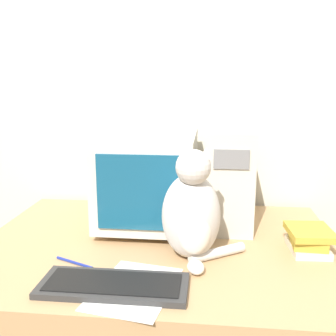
# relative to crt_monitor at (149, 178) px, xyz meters

# --- Properties ---
(wall_back) EXTENTS (7.00, 0.05, 2.50)m
(wall_back) POSITION_rel_crt_monitor_xyz_m (0.06, 0.34, 0.30)
(wall_back) COLOR beige
(wall_back) RESTS_ON ground_plane
(desk) EXTENTS (1.30, 0.95, 0.76)m
(desk) POSITION_rel_crt_monitor_xyz_m (0.06, -0.20, -0.57)
(desk) COLOR tan
(desk) RESTS_ON ground_plane
(crt_monitor) EXTENTS (0.37, 0.48, 0.37)m
(crt_monitor) POSITION_rel_crt_monitor_xyz_m (0.00, 0.00, 0.00)
(crt_monitor) COLOR beige
(crt_monitor) RESTS_ON desk
(computer_tower) EXTENTS (0.18, 0.39, 0.39)m
(computer_tower) POSITION_rel_crt_monitor_xyz_m (0.32, 0.05, 0.00)
(computer_tower) COLOR beige
(computer_tower) RESTS_ON desk
(keyboard) EXTENTS (0.42, 0.17, 0.02)m
(keyboard) POSITION_rel_crt_monitor_xyz_m (-0.02, -0.54, -0.18)
(keyboard) COLOR #2D2D2D
(keyboard) RESTS_ON desk
(cat) EXTENTS (0.30, 0.28, 0.38)m
(cat) POSITION_rel_crt_monitor_xyz_m (0.19, -0.31, -0.04)
(cat) COLOR silver
(cat) RESTS_ON desk
(book_stack) EXTENTS (0.16, 0.18, 0.08)m
(book_stack) POSITION_rel_crt_monitor_xyz_m (0.59, -0.22, -0.15)
(book_stack) COLOR beige
(book_stack) RESTS_ON desk
(pen) EXTENTS (0.14, 0.07, 0.01)m
(pen) POSITION_rel_crt_monitor_xyz_m (-0.19, -0.40, -0.19)
(pen) COLOR navy
(pen) RESTS_ON desk
(paper_sheet) EXTENTS (0.26, 0.33, 0.00)m
(paper_sheet) POSITION_rel_crt_monitor_xyz_m (0.04, -0.53, -0.19)
(paper_sheet) COLOR white
(paper_sheet) RESTS_ON desk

